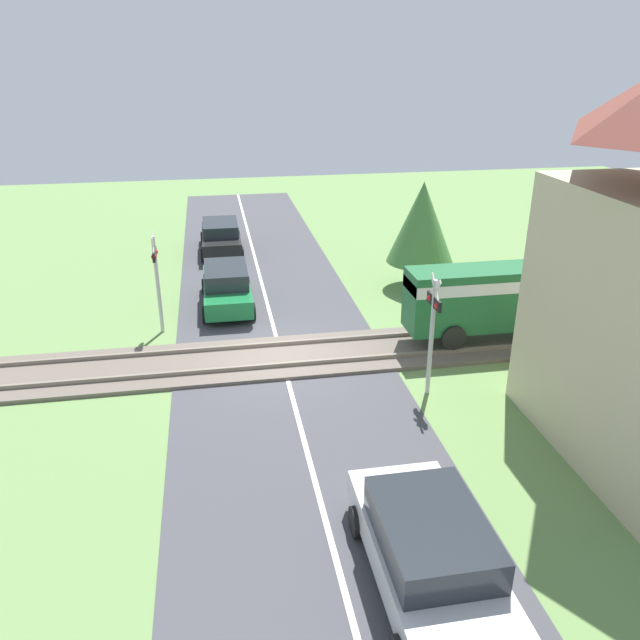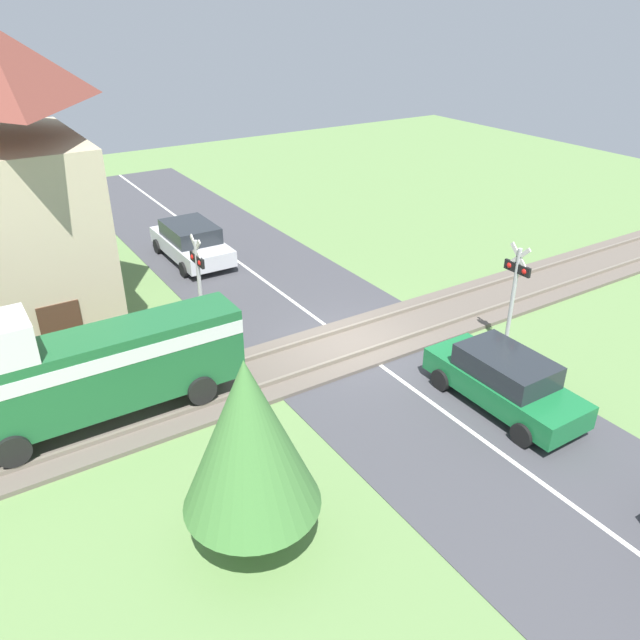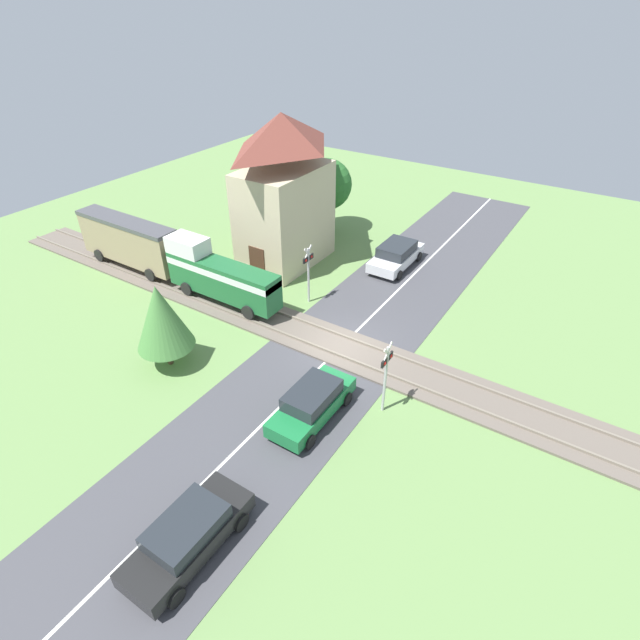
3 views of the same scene
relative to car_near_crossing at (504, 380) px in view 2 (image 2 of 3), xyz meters
name	(u,v)px [view 2 (image 2 of 3)]	position (x,y,z in m)	size (l,w,h in m)	color
ground_plane	(352,345)	(4.62, 1.44, -0.78)	(60.00, 60.00, 0.00)	#66894C
road_surface	(352,345)	(4.62, 1.44, -0.77)	(48.00, 6.40, 0.02)	#424247
track_bed	(352,343)	(4.62, 1.44, -0.72)	(2.80, 48.00, 0.24)	#665B51
car_near_crossing	(504,380)	(0.00, 0.00, 0.00)	(4.31, 1.81, 1.50)	#197038
car_far_side	(191,241)	(13.74, 2.88, 0.01)	(4.48, 2.04, 1.51)	silver
crossing_signal_west_approach	(515,285)	(1.91, -2.22, 1.36)	(0.90, 0.18, 3.37)	#B7B7B7
crossing_signal_east_approach	(199,276)	(7.33, 5.10, 1.36)	(0.90, 0.18, 3.37)	#B7B7B7
station_building	(19,195)	(10.62, 9.01, 3.60)	(6.18, 3.95, 8.97)	#C6B793
pedestrian_by_station	(93,364)	(6.39, 8.62, 0.01)	(0.43, 0.43, 1.75)	#B2282D
tree_roadside_hedge	(248,436)	(-0.69, 7.48, 1.82)	(2.57, 2.57, 4.16)	brown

